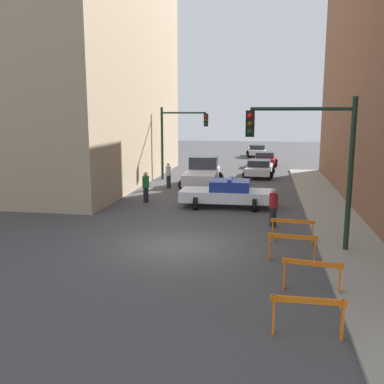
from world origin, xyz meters
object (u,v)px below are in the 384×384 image
(parked_car_mid, at_px, (265,159))
(pedestrian_sidewalk, at_px, (273,207))
(barrier_back, at_px, (292,243))
(barrier_corner, at_px, (292,227))
(traffic_light_far, at_px, (177,133))
(pedestrian_crossing, at_px, (146,187))
(parked_car_far, at_px, (257,151))
(barrier_mid, at_px, (312,271))
(parked_car_near, at_px, (259,168))
(pedestrian_corner, at_px, (169,175))
(police_car, at_px, (227,193))
(white_truck, at_px, (202,173))
(barrier_front, at_px, (308,310))
(traffic_light_near, at_px, (316,151))

(parked_car_mid, xyz_separation_m, pedestrian_sidewalk, (0.50, -21.30, 0.19))
(barrier_back, bearing_deg, barrier_corner, 86.63)
(traffic_light_far, xyz_separation_m, pedestrian_crossing, (0.00, -8.19, -2.54))
(parked_car_mid, height_order, parked_car_far, same)
(parked_car_far, height_order, barrier_mid, parked_car_far)
(parked_car_near, bearing_deg, parked_car_mid, 90.30)
(barrier_mid, bearing_deg, pedestrian_corner, 116.08)
(barrier_back, bearing_deg, pedestrian_crossing, 131.40)
(pedestrian_crossing, xyz_separation_m, pedestrian_sidewalk, (6.74, -3.95, 0.00))
(police_car, height_order, white_truck, white_truck)
(pedestrian_corner, relative_size, pedestrian_sidewalk, 1.00)
(traffic_light_far, bearing_deg, barrier_front, -70.90)
(barrier_front, distance_m, barrier_corner, 6.91)
(parked_car_mid, xyz_separation_m, barrier_mid, (1.45, -28.07, -0.06))
(barrier_back, bearing_deg, parked_car_far, 93.38)
(traffic_light_far, bearing_deg, pedestrian_sidewalk, -60.95)
(parked_car_mid, relative_size, pedestrian_sidewalk, 2.63)
(traffic_light_far, bearing_deg, barrier_mid, -67.87)
(barrier_corner, bearing_deg, police_car, 117.24)
(traffic_light_far, xyz_separation_m, pedestrian_corner, (0.20, -3.61, -2.54))
(barrier_back, bearing_deg, traffic_light_near, 60.04)
(parked_car_mid, xyz_separation_m, barrier_corner, (1.18, -23.56, -0.06))
(parked_car_mid, bearing_deg, barrier_mid, -84.93)
(barrier_front, height_order, barrier_mid, same)
(pedestrian_sidewalk, distance_m, barrier_front, 9.20)
(traffic_light_far, distance_m, pedestrian_sidewalk, 14.12)
(parked_car_far, bearing_deg, traffic_light_far, -110.55)
(traffic_light_far, bearing_deg, police_car, -62.72)
(traffic_light_near, distance_m, pedestrian_crossing, 10.99)
(pedestrian_corner, bearing_deg, parked_car_near, -6.75)
(pedestrian_corner, bearing_deg, police_car, -103.35)
(barrier_front, bearing_deg, police_car, 103.01)
(traffic_light_far, relative_size, parked_car_near, 1.18)
(white_truck, distance_m, barrier_back, 14.84)
(traffic_light_near, xyz_separation_m, white_truck, (-5.78, 12.68, -2.62))
(traffic_light_near, distance_m, barrier_corner, 3.08)
(pedestrian_sidewalk, bearing_deg, barrier_mid, 42.48)
(white_truck, xyz_separation_m, parked_car_far, (3.02, 20.47, -0.23))
(barrier_mid, bearing_deg, barrier_front, -97.38)
(white_truck, height_order, pedestrian_sidewalk, white_truck)
(traffic_light_near, height_order, police_car, traffic_light_near)
(pedestrian_corner, xyz_separation_m, barrier_front, (7.18, -17.70, -0.24))
(police_car, distance_m, barrier_back, 8.35)
(parked_car_near, xyz_separation_m, barrier_back, (1.44, -18.90, -0.06))
(traffic_light_far, height_order, barrier_front, traffic_light_far)
(parked_car_near, distance_m, barrier_mid, 21.42)
(pedestrian_corner, xyz_separation_m, barrier_back, (7.10, -12.85, -0.24))
(barrier_back, bearing_deg, pedestrian_corner, 118.91)
(parked_car_near, distance_m, parked_car_mid, 6.74)
(parked_car_near, relative_size, pedestrian_crossing, 2.65)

